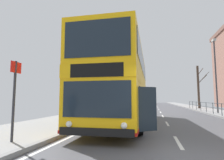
{
  "coord_description": "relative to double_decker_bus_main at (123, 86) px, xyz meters",
  "views": [
    {
      "loc": [
        -0.81,
        -4.16,
        1.46
      ],
      "look_at": [
        -2.83,
        5.0,
        2.43
      ],
      "focal_mm": 29.46,
      "sensor_mm": 36.0,
      "label": 1
    }
  ],
  "objects": [
    {
      "name": "street_lamp_far_side",
      "position": [
        7.88,
        8.38,
        2.1
      ],
      "size": [
        0.28,
        0.6,
        7.24
      ],
      "color": "#38383D",
      "rests_on": "ground"
    },
    {
      "name": "bare_tree_far_00",
      "position": [
        8.27,
        17.18,
        1.03
      ],
      "size": [
        1.42,
        1.83,
        6.26
      ],
      "color": "#423328",
      "rests_on": "ground"
    },
    {
      "name": "double_decker_bus_main",
      "position": [
        0.0,
        0.0,
        0.0
      ],
      "size": [
        3.33,
        11.47,
        4.32
      ],
      "color": "#F4B20F",
      "rests_on": "ground"
    },
    {
      "name": "bus_stop_sign_near",
      "position": [
        -2.51,
        -6.11,
        -0.55
      ],
      "size": [
        0.08,
        0.44,
        2.54
      ],
      "color": "#2D2D33",
      "rests_on": "ground"
    }
  ]
}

